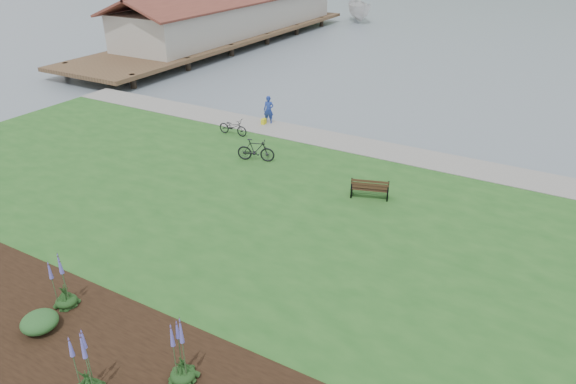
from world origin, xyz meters
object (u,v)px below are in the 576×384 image
Objects in this scene: park_bench at (370,188)px; sailboat at (359,21)px; bicycle_a at (233,127)px; person at (269,108)px.

sailboat reaches higher than park_bench.
park_bench is at bearing -99.61° from sailboat.
sailboat reaches higher than bicycle_a.
park_bench is at bearing -111.32° from bicycle_a.
person is at bearing 127.65° from park_bench.
park_bench is 0.88× the size of person.
park_bench is 0.95× the size of bicycle_a.
park_bench reaches higher than bicycle_a.
park_bench is 9.47m from bicycle_a.
person is at bearing -107.41° from sailboat.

